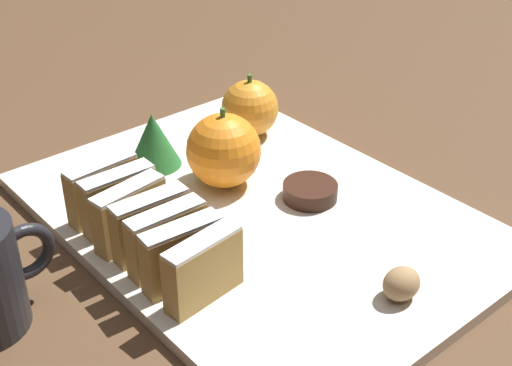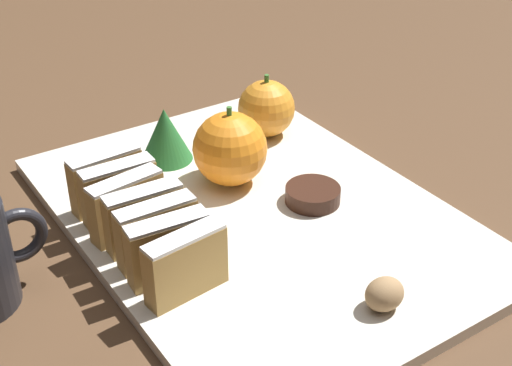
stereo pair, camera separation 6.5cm
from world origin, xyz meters
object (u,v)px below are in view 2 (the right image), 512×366
object	(u,v)px
orange_far	(230,149)
chocolate_cookie	(313,195)
orange_near	(266,108)
walnut	(384,294)

from	to	relation	value
orange_far	chocolate_cookie	world-z (taller)	orange_far
orange_near	orange_far	distance (m)	0.11
walnut	chocolate_cookie	size ratio (longest dim) A/B	0.62
walnut	chocolate_cookie	bearing A→B (deg)	72.72
orange_far	chocolate_cookie	xyz separation A→B (m)	(0.04, -0.07, -0.03)
orange_far	walnut	distance (m)	0.22
orange_near	walnut	xyz separation A→B (m)	(-0.09, -0.29, -0.02)
orange_near	walnut	world-z (taller)	orange_near
chocolate_cookie	walnut	bearing A→B (deg)	-107.28
chocolate_cookie	orange_near	bearing A→B (deg)	73.21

